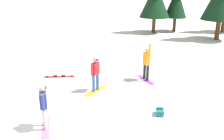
# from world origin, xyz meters

# --- Properties ---
(ground_plane) EXTENTS (800.00, 800.00, 0.00)m
(ground_plane) POSITION_xyz_m (0.00, 0.00, 0.00)
(ground_plane) COLOR white
(snowboarder_foreground) EXTENTS (1.19, 1.33, 1.72)m
(snowboarder_foreground) POSITION_xyz_m (0.03, -0.58, 0.91)
(snowboarder_foreground) COLOR pink
(snowboarder_foreground) RESTS_ON ground_plane
(snowboarder_midground) EXTENTS (0.41, 1.59, 1.74)m
(snowboarder_midground) POSITION_xyz_m (-0.05, 3.10, 0.92)
(snowboarder_midground) COLOR yellow
(snowboarder_midground) RESTS_ON ground_plane
(snowboarder_background) EXTENTS (1.33, 1.14, 2.08)m
(snowboarder_background) POSITION_xyz_m (1.60, 5.62, 0.99)
(snowboarder_background) COLOR #993FD8
(snowboarder_background) RESTS_ON ground_plane
(loose_snowboard_near_left) EXTENTS (1.62, 1.17, 0.09)m
(loose_snowboard_near_left) POSITION_xyz_m (-2.87, 3.77, 0.02)
(loose_snowboard_near_left) COLOR red
(loose_snowboard_near_left) RESTS_ON ground_plane
(backpack_teal) EXTENTS (0.45, 0.55, 0.28)m
(backpack_teal) POSITION_xyz_m (3.46, 2.34, 0.13)
(backpack_teal) COLOR #1E7A7F
(backpack_teal) RESTS_ON ground_plane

